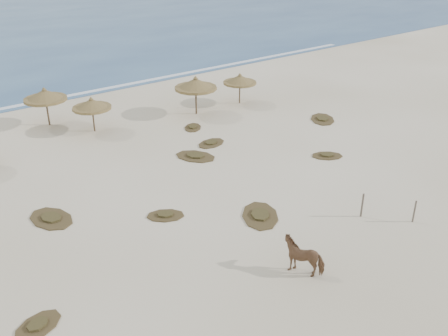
# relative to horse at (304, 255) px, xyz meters

# --- Properties ---
(ground) EXTENTS (160.00, 160.00, 0.00)m
(ground) POSITION_rel_horse_xyz_m (-0.59, 2.68, -0.76)
(ground) COLOR #F0E1C5
(ground) RESTS_ON ground
(foam_line) EXTENTS (70.00, 0.60, 0.01)m
(foam_line) POSITION_rel_horse_xyz_m (-0.59, 28.68, -0.75)
(foam_line) COLOR white
(foam_line) RESTS_ON ground
(palapa_2) EXTENTS (3.40, 3.40, 2.82)m
(palapa_2) POSITION_rel_horse_xyz_m (-2.35, 23.01, 1.43)
(palapa_2) COLOR #503C29
(palapa_2) RESTS_ON ground
(palapa_3) EXTENTS (2.74, 2.74, 2.50)m
(palapa_3) POSITION_rel_horse_xyz_m (-0.28, 19.90, 1.18)
(palapa_3) COLOR #503C29
(palapa_3) RESTS_ON ground
(palapa_4) EXTENTS (4.15, 4.15, 2.97)m
(palapa_4) POSITION_rel_horse_xyz_m (7.38, 18.50, 1.55)
(palapa_4) COLOR #503C29
(palapa_4) RESTS_ON ground
(palapa_5) EXTENTS (3.37, 3.37, 2.49)m
(palapa_5) POSITION_rel_horse_xyz_m (11.61, 18.48, 1.17)
(palapa_5) COLOR #503C29
(palapa_5) RESTS_ON ground
(horse) EXTENTS (1.64, 1.95, 1.51)m
(horse) POSITION_rel_horse_xyz_m (0.00, 0.00, 0.00)
(horse) COLOR brown
(horse) RESTS_ON ground
(fence_post_near) EXTENTS (0.12, 0.12, 1.27)m
(fence_post_near) POSITION_rel_horse_xyz_m (5.34, 1.27, -0.12)
(fence_post_near) COLOR #6D5F52
(fence_post_near) RESTS_ON ground
(fence_post_far) EXTENTS (0.11, 0.11, 1.16)m
(fence_post_far) POSITION_rel_horse_xyz_m (6.93, -0.58, -0.18)
(fence_post_far) COLOR #6D5F52
(fence_post_far) RESTS_ON ground
(scrub_0) EXTENTS (2.16, 1.79, 0.16)m
(scrub_0) POSITION_rel_horse_xyz_m (-9.90, 3.47, -0.71)
(scrub_0) COLOR brown
(scrub_0) RESTS_ON ground
(scrub_1) EXTENTS (2.27, 2.97, 0.16)m
(scrub_1) POSITION_rel_horse_xyz_m (-6.90, 10.32, -0.71)
(scrub_1) COLOR brown
(scrub_1) RESTS_ON ground
(scrub_2) EXTENTS (2.23, 2.04, 0.16)m
(scrub_2) POSITION_rel_horse_xyz_m (-2.31, 7.16, -0.71)
(scrub_2) COLOR brown
(scrub_2) RESTS_ON ground
(scrub_3) EXTENTS (2.73, 3.08, 0.16)m
(scrub_3) POSITION_rel_horse_xyz_m (2.85, 12.04, -0.71)
(scrub_3) COLOR brown
(scrub_3) RESTS_ON ground
(scrub_4) EXTENTS (2.30, 2.14, 0.16)m
(scrub_4) POSITION_rel_horse_xyz_m (9.41, 7.13, -0.71)
(scrub_4) COLOR brown
(scrub_4) RESTS_ON ground
(scrub_5) EXTENTS (3.01, 3.10, 0.16)m
(scrub_5) POSITION_rel_horse_xyz_m (14.06, 11.76, -0.71)
(scrub_5) COLOR brown
(scrub_5) RESTS_ON ground
(scrub_7) EXTENTS (2.28, 1.74, 0.16)m
(scrub_7) POSITION_rel_horse_xyz_m (4.85, 13.11, -0.71)
(scrub_7) COLOR brown
(scrub_7) RESTS_ON ground
(scrub_9) EXTENTS (3.04, 3.28, 0.16)m
(scrub_9) POSITION_rel_horse_xyz_m (1.40, 4.30, -0.71)
(scrub_9) COLOR brown
(scrub_9) RESTS_ON ground
(scrub_10) EXTENTS (2.04, 2.10, 0.16)m
(scrub_10) POSITION_rel_horse_xyz_m (5.49, 16.20, -0.71)
(scrub_10) COLOR brown
(scrub_10) RESTS_ON ground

